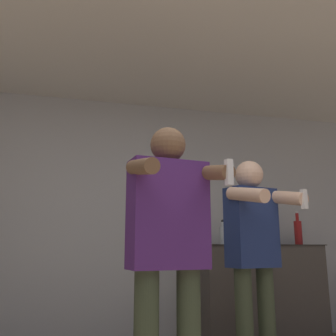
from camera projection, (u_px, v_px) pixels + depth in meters
wall_back at (133, 217)px, 4.02m from camera, size 7.00×0.06×2.55m
ceiling_slab at (163, 39)px, 2.98m from camera, size 7.00×3.24×0.05m
counter at (259, 293)px, 3.88m from camera, size 1.31×0.57×0.98m
bottle_dark_rum at (223, 234)px, 3.85m from camera, size 0.07×0.07×0.25m
bottle_brown_liquor at (298, 231)px, 4.07m from camera, size 0.08×0.08×0.37m
bottle_amber_bourbon at (265, 232)px, 3.97m from camera, size 0.08×0.08×0.32m
person_woman_foreground at (169, 244)px, 2.13m from camera, size 0.56×0.50×1.67m
person_man_side at (254, 245)px, 2.84m from camera, size 0.54×0.57×1.63m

